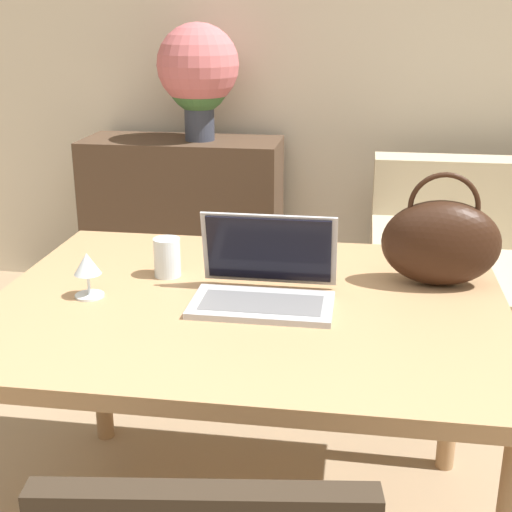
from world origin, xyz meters
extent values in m
cube|color=beige|center=(0.00, 2.68, 1.35)|extent=(10.00, 0.06, 2.70)
cube|color=#A87F56|center=(0.01, 0.63, 0.74)|extent=(1.32, 1.03, 0.04)
cylinder|color=#A87F56|center=(-0.59, 1.08, 0.36)|extent=(0.06, 0.06, 0.72)
cylinder|color=#A87F56|center=(0.61, 1.08, 0.36)|extent=(0.06, 0.06, 0.72)
cube|color=#C1B293|center=(0.44, 1.96, 0.28)|extent=(0.20, 0.89, 0.56)
cube|color=#4C3828|center=(-0.61, 2.37, 0.43)|extent=(0.98, 0.40, 0.86)
cube|color=#ADADB2|center=(0.05, 0.58, 0.77)|extent=(0.35, 0.20, 0.02)
cube|color=slate|center=(0.05, 0.58, 0.78)|extent=(0.30, 0.13, 0.00)
cube|color=#ADADB2|center=(0.05, 0.71, 0.87)|extent=(0.35, 0.05, 0.20)
cube|color=black|center=(0.05, 0.71, 0.87)|extent=(0.33, 0.05, 0.18)
cylinder|color=silver|center=(-0.24, 0.77, 0.81)|extent=(0.07, 0.07, 0.11)
cylinder|color=silver|center=(-0.40, 0.59, 0.76)|extent=(0.08, 0.08, 0.01)
cylinder|color=silver|center=(-0.40, 0.59, 0.79)|extent=(0.01, 0.01, 0.06)
cone|color=silver|center=(-0.40, 0.59, 0.85)|extent=(0.07, 0.07, 0.06)
ellipsoid|color=black|center=(0.50, 0.81, 0.88)|extent=(0.31, 0.15, 0.23)
torus|color=black|center=(0.50, 0.81, 0.98)|extent=(0.19, 0.01, 0.19)
cylinder|color=#333847|center=(-0.51, 2.36, 0.97)|extent=(0.14, 0.14, 0.21)
sphere|color=#3D6B38|center=(-0.51, 2.36, 1.14)|extent=(0.29, 0.29, 0.29)
sphere|color=#C6666B|center=(-0.51, 2.36, 1.22)|extent=(0.39, 0.39, 0.39)
camera|label=1|loc=(0.29, -1.04, 1.46)|focal=50.00mm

